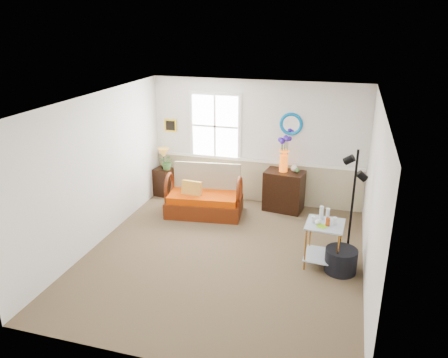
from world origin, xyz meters
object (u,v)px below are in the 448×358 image
(lamp_stand, at_px, (163,182))
(floor_lamp, at_px, (352,208))
(loveseat, at_px, (204,191))
(side_table, at_px, (323,245))
(ottoman, at_px, (341,260))
(cabinet, at_px, (284,191))

(lamp_stand, relative_size, floor_lamp, 0.33)
(loveseat, distance_m, floor_lamp, 3.07)
(loveseat, xyz_separation_m, side_table, (2.45, -1.34, -0.12))
(ottoman, bearing_deg, cabinet, 120.31)
(ottoman, bearing_deg, loveseat, 152.08)
(floor_lamp, height_order, ottoman, floor_lamp)
(loveseat, height_order, cabinet, loveseat)
(cabinet, height_order, side_table, cabinet)
(cabinet, bearing_deg, lamp_stand, -173.50)
(side_table, height_order, floor_lamp, floor_lamp)
(lamp_stand, relative_size, side_table, 0.84)
(cabinet, height_order, floor_lamp, floor_lamp)
(cabinet, xyz_separation_m, ottoman, (1.23, -2.11, -0.22))
(lamp_stand, bearing_deg, ottoman, -28.74)
(floor_lamp, xyz_separation_m, ottoman, (-0.09, -0.35, -0.76))
(loveseat, bearing_deg, ottoman, -35.09)
(floor_lamp, distance_m, ottoman, 0.84)
(ottoman, bearing_deg, lamp_stand, 151.26)
(cabinet, xyz_separation_m, side_table, (0.94, -2.00, -0.05))
(cabinet, relative_size, side_table, 1.13)
(side_table, xyz_separation_m, ottoman, (0.29, -0.11, -0.18))
(lamp_stand, bearing_deg, loveseat, -30.54)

